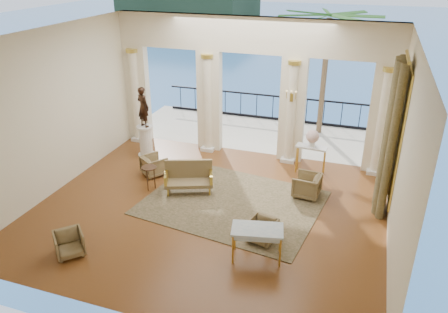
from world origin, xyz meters
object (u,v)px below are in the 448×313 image
at_px(pedestal, 146,142).
at_px(statue, 143,107).
at_px(settee, 189,177).
at_px(armchair_d, 154,164).
at_px(console_table, 311,151).
at_px(game_table, 257,232).
at_px(armchair_b, 262,229).
at_px(side_table, 149,170).
at_px(armchair_c, 307,184).
at_px(armchair_a, 69,242).

distance_m(pedestal, statue, 1.21).
xyz_separation_m(settee, pedestal, (-2.29, 1.75, 0.07)).
distance_m(armchair_d, pedestal, 1.46).
relative_size(armchair_d, console_table, 0.71).
xyz_separation_m(game_table, pedestal, (-4.92, 4.08, -0.18)).
bearing_deg(armchair_b, side_table, 171.76).
relative_size(armchair_b, armchair_d, 0.92).
bearing_deg(armchair_c, side_table, -71.46).
bearing_deg(armchair_d, settee, -167.89).
relative_size(armchair_b, side_table, 0.89).
height_order(armchair_a, settee, settee).
bearing_deg(armchair_a, game_table, -28.87).
distance_m(armchair_b, armchair_d, 4.59).
xyz_separation_m(pedestal, side_table, (1.19, -2.01, 0.08)).
bearing_deg(armchair_b, armchair_d, 163.08).
relative_size(settee, side_table, 2.11).
distance_m(armchair_a, armchair_c, 6.34).
bearing_deg(statue, settee, 165.78).
relative_size(game_table, statue, 0.93).
relative_size(armchair_c, side_table, 1.04).
relative_size(settee, console_table, 1.54).
bearing_deg(armchair_c, armchair_a, -41.63).
bearing_deg(settee, armchair_c, -7.98).
bearing_deg(pedestal, statue, 0.00).
bearing_deg(console_table, game_table, -91.77).
height_order(armchair_d, pedestal, pedestal).
bearing_deg(game_table, armchair_b, 81.57).
bearing_deg(statue, armchair_d, 150.46).
relative_size(armchair_c, armchair_d, 1.07).
bearing_deg(game_table, pedestal, 127.80).
xyz_separation_m(armchair_b, armchair_c, (0.65, 2.46, 0.05)).
bearing_deg(game_table, armchair_c, 66.57).
height_order(game_table, side_table, game_table).
distance_m(armchair_c, settee, 3.32).
height_order(armchair_d, console_table, console_table).
distance_m(statue, console_table, 5.50).
height_order(console_table, side_table, console_table).
relative_size(armchair_c, game_table, 0.59).
bearing_deg(game_table, armchair_d, 131.56).
xyz_separation_m(armchair_b, armchair_d, (-3.99, 2.27, 0.03)).
bearing_deg(statue, side_table, 143.68).
height_order(settee, pedestal, pedestal).
distance_m(pedestal, console_table, 5.42).
xyz_separation_m(statue, side_table, (1.19, -2.01, -1.13)).
distance_m(armchair_b, game_table, 0.76).
distance_m(pedestal, side_table, 2.34).
height_order(armchair_a, armchair_c, armchair_c).
relative_size(armchair_a, side_table, 0.90).
bearing_deg(pedestal, game_table, -39.72).
height_order(armchair_b, settee, settee).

